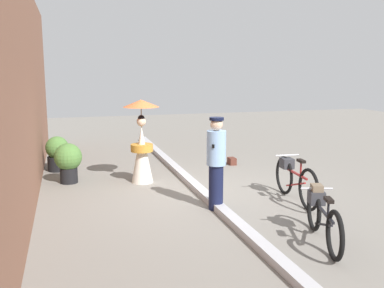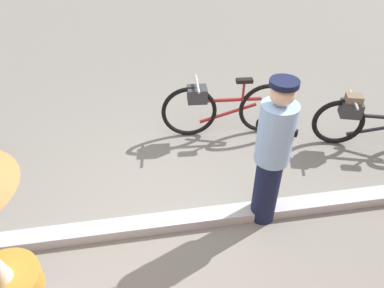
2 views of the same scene
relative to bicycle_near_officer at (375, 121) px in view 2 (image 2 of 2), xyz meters
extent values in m
plane|color=gray|center=(2.73, 0.97, -0.40)|extent=(30.00, 30.00, 0.00)
cube|color=#B2B2B7|center=(2.73, 0.97, -0.34)|extent=(14.00, 0.20, 0.12)
torus|color=black|center=(0.44, -0.13, -0.06)|extent=(0.67, 0.27, 0.68)
cube|color=black|center=(-0.08, 0.02, 0.07)|extent=(0.88, 0.30, 0.04)
cube|color=black|center=(-0.08, 0.02, -0.11)|extent=(0.76, 0.26, 0.28)
cylinder|color=silver|center=(0.33, -0.10, 0.30)|extent=(0.17, 0.47, 0.03)
cube|color=#333338|center=(0.33, -0.10, 0.17)|extent=(0.31, 0.29, 0.20)
cube|color=#72604C|center=(0.33, -0.10, 0.30)|extent=(0.24, 0.21, 0.14)
torus|color=black|center=(2.38, -0.65, -0.02)|extent=(0.77, 0.12, 0.77)
torus|color=black|center=(1.31, -0.56, -0.02)|extent=(0.77, 0.12, 0.77)
cube|color=maroon|center=(1.84, -0.61, 0.15)|extent=(0.90, 0.11, 0.04)
cube|color=maroon|center=(1.84, -0.61, -0.06)|extent=(0.79, 0.09, 0.28)
cylinder|color=maroon|center=(1.65, -0.59, 0.27)|extent=(0.03, 0.03, 0.32)
cube|color=black|center=(1.65, -0.59, 0.43)|extent=(0.23, 0.11, 0.05)
cylinder|color=silver|center=(2.27, -0.64, 0.41)|extent=(0.07, 0.48, 0.03)
cube|color=#333338|center=(2.27, -0.64, 0.25)|extent=(0.28, 0.24, 0.20)
cylinder|color=#141938|center=(1.83, 1.00, 0.01)|extent=(0.26, 0.26, 0.82)
cylinder|color=#8CB2E0|center=(1.83, 1.00, 0.72)|extent=(0.34, 0.34, 0.61)
sphere|color=#D8B293|center=(1.83, 1.00, 1.14)|extent=(0.22, 0.22, 0.22)
cylinder|color=black|center=(1.83, 1.00, 1.24)|extent=(0.25, 0.25, 0.05)
cube|color=black|center=(1.83, 1.00, 0.78)|extent=(0.33, 0.26, 0.06)
cylinder|color=#C1842D|center=(4.07, 1.94, 0.38)|extent=(0.49, 0.49, 0.16)
camera|label=1|loc=(-5.31, 3.51, 2.12)|focal=40.91mm
camera|label=2|loc=(3.02, 3.51, 2.65)|focal=33.75mm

